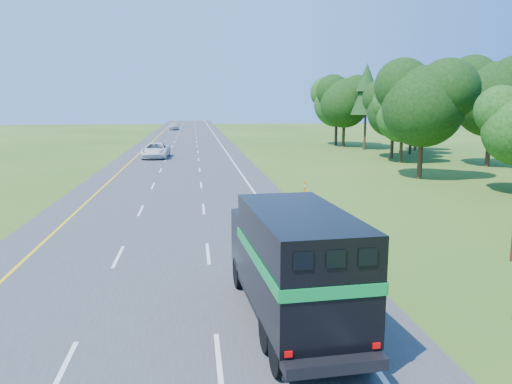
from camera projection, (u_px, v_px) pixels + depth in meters
road at (183, 157)px, 58.72m from camera, size 15.00×260.00×0.04m
lane_markings at (183, 157)px, 58.72m from camera, size 11.15×260.00×0.01m
tree_wall_right at (492, 106)px, 41.31m from camera, size 16.00×100.00×12.00m
horse_truck at (293, 262)px, 13.89m from camera, size 2.88×7.79×3.39m
white_suv at (156, 150)px, 57.52m from camera, size 3.17×6.37×1.73m
far_car at (174, 126)px, 119.32m from camera, size 2.07×5.10×1.73m
delineator at (305, 190)px, 32.52m from camera, size 0.10×0.06×1.22m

